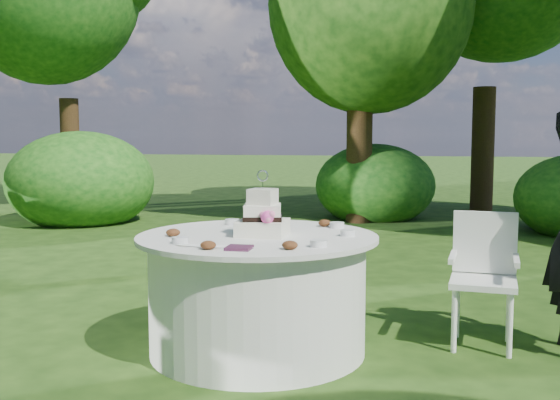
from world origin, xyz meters
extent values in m
plane|color=#19340E|center=(0.00, 0.00, 0.00)|extent=(80.00, 80.00, 0.00)
cube|color=#481F3A|center=(0.03, -0.54, 0.78)|extent=(0.14, 0.14, 0.02)
ellipsoid|color=white|center=(-0.13, -0.50, 0.78)|extent=(0.48, 0.07, 0.01)
cylinder|color=white|center=(0.00, 0.00, 0.37)|extent=(1.40, 1.40, 0.74)
cylinder|color=silver|center=(0.00, 0.00, 0.76)|extent=(1.56, 1.56, 0.03)
cube|color=white|center=(0.04, -0.01, 0.82)|extent=(0.31, 0.31, 0.10)
cube|color=white|center=(0.04, -0.01, 0.92)|extent=(0.28, 0.28, 0.10)
cube|color=silver|center=(0.04, -0.01, 1.02)|extent=(0.18, 0.18, 0.10)
cube|color=black|center=(0.04, -0.01, 0.89)|extent=(0.29, 0.29, 0.03)
sphere|color=#F146A9|center=(0.10, -0.14, 0.91)|extent=(0.08, 0.08, 0.08)
cylinder|color=silver|center=(0.04, -0.01, 1.09)|extent=(0.01, 0.01, 0.05)
torus|color=silver|center=(0.04, -0.01, 1.16)|extent=(0.08, 0.02, 0.08)
cube|color=white|center=(1.45, 0.38, 0.44)|extent=(0.47, 0.47, 0.04)
cube|color=white|center=(1.47, 0.57, 0.68)|extent=(0.42, 0.09, 0.42)
cylinder|color=white|center=(1.26, 0.23, 0.21)|extent=(0.04, 0.04, 0.42)
cylinder|color=white|center=(1.60, 0.19, 0.21)|extent=(0.04, 0.04, 0.42)
cylinder|color=silver|center=(1.30, 0.57, 0.21)|extent=(0.04, 0.04, 0.42)
cylinder|color=white|center=(1.64, 0.53, 0.21)|extent=(0.04, 0.04, 0.42)
cube|color=white|center=(1.25, 0.40, 0.60)|extent=(0.08, 0.38, 0.04)
cube|color=white|center=(1.65, 0.36, 0.60)|extent=(0.08, 0.38, 0.04)
cylinder|color=white|center=(-0.29, 0.43, 0.79)|extent=(0.10, 0.10, 0.04)
cylinder|color=white|center=(0.47, 0.42, 0.79)|extent=(0.10, 0.10, 0.04)
cylinder|color=white|center=(-0.37, -0.43, 0.79)|extent=(0.10, 0.10, 0.04)
cylinder|color=white|center=(0.58, 0.07, 0.79)|extent=(0.10, 0.10, 0.04)
cylinder|color=white|center=(0.46, -0.36, 0.79)|extent=(0.10, 0.10, 0.04)
ellipsoid|color=#562D16|center=(0.31, -0.48, 0.79)|extent=(0.09, 0.09, 0.05)
ellipsoid|color=#562D16|center=(0.37, 0.48, 0.79)|extent=(0.09, 0.09, 0.05)
ellipsoid|color=#562D16|center=(-0.51, -0.17, 0.79)|extent=(0.09, 0.09, 0.05)
ellipsoid|color=#562D16|center=(-0.14, -0.58, 0.79)|extent=(0.09, 0.09, 0.05)
camera|label=1|loc=(1.01, -4.06, 1.42)|focal=42.00mm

